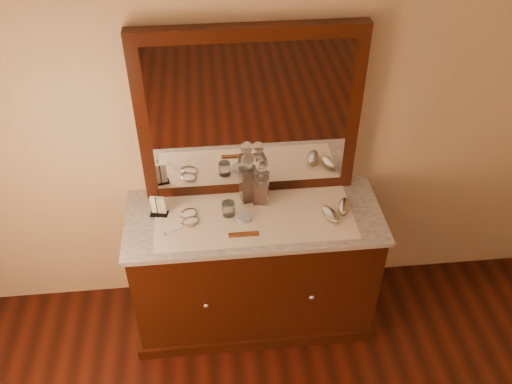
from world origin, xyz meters
TOP-DOWN VIEW (x-y plane):
  - dresser_cabinet at (0.00, 1.96)m, footprint 1.40×0.55m
  - dresser_plinth at (0.00, 1.96)m, footprint 1.46×0.59m
  - knob_left at (-0.30, 1.67)m, footprint 0.04×0.04m
  - knob_right at (0.30, 1.67)m, footprint 0.04×0.04m
  - marble_top at (0.00, 1.96)m, footprint 1.44×0.59m
  - mirror_frame at (0.00, 2.20)m, footprint 1.20×0.08m
  - mirror_glass at (0.00, 2.17)m, footprint 1.06×0.01m
  - lace_runner at (0.00, 1.94)m, footprint 1.10×0.45m
  - pin_dish at (-0.06, 1.93)m, footprint 0.11×0.11m
  - comb at (-0.07, 1.80)m, footprint 0.16×0.03m
  - napkin_rack at (-0.53, 2.02)m, footprint 0.11×0.08m
  - decanter_left at (-0.02, 2.10)m, footprint 0.11×0.11m
  - decanter_right at (0.05, 2.07)m, footprint 0.10×0.10m
  - brush_near at (0.42, 1.89)m, footprint 0.11×0.16m
  - brush_far at (0.51, 1.95)m, footprint 0.10×0.15m
  - hand_mirror_outer at (-0.38, 1.97)m, footprint 0.18×0.21m
  - hand_mirror_inner at (-0.37, 1.91)m, footprint 0.21×0.16m
  - tumblers at (-0.14, 1.97)m, footprint 0.07×0.07m

SIDE VIEW (x-z plane):
  - dresser_plinth at x=0.00m, z-range 0.00..0.08m
  - dresser_cabinet at x=0.00m, z-range 0.00..0.82m
  - knob_left at x=-0.30m, z-range 0.43..0.47m
  - knob_right at x=0.30m, z-range 0.43..0.47m
  - marble_top at x=0.00m, z-range 0.82..0.85m
  - lace_runner at x=0.00m, z-range 0.85..0.85m
  - comb at x=-0.07m, z-range 0.85..0.86m
  - pin_dish at x=-0.06m, z-range 0.85..0.87m
  - hand_mirror_inner at x=-0.37m, z-range 0.85..0.87m
  - hand_mirror_outer at x=-0.38m, z-range 0.85..0.87m
  - brush_far at x=0.51m, z-range 0.85..0.89m
  - brush_near at x=0.42m, z-range 0.85..0.90m
  - tumblers at x=-0.14m, z-range 0.85..0.94m
  - napkin_rack at x=-0.53m, z-range 0.84..0.98m
  - decanter_right at x=0.05m, z-range 0.82..1.11m
  - decanter_left at x=-0.02m, z-range 0.82..1.13m
  - mirror_frame at x=0.00m, z-range 0.85..1.85m
  - mirror_glass at x=0.00m, z-range 0.92..1.78m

